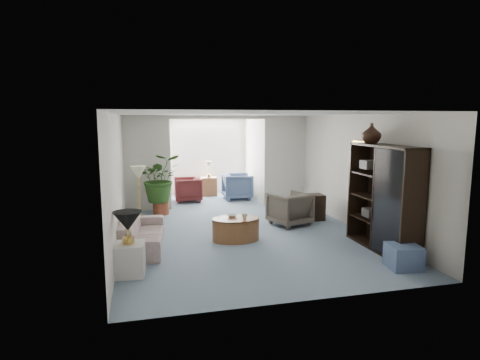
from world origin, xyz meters
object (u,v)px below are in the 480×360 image
object	(u,v)px
floor_lamp	(139,172)
coffee_table	(236,229)
side_table_dark	(312,207)
end_table	(129,259)
cabinet_urn	(371,133)
coffee_cup	(244,216)
sunroom_table	(209,186)
ottoman	(404,257)
sofa	(142,233)
sunroom_chair_blue	(237,186)
sunroom_chair_maroon	(188,189)
plant_pot	(161,208)
wingback_chair	(289,209)
framed_picture	(361,153)
coffee_bowl	(232,216)
table_lamp	(128,221)
entertainment_cabinet	(384,198)

from	to	relation	value
floor_lamp	coffee_table	world-z (taller)	floor_lamp
floor_lamp	side_table_dark	xyz separation A→B (m)	(4.02, -0.20, -0.94)
end_table	cabinet_urn	xyz separation A→B (m)	(4.51, 0.68, 1.88)
coffee_cup	end_table	bearing A→B (deg)	-149.52
cabinet_urn	sunroom_table	bearing A→B (deg)	111.98
cabinet_urn	ottoman	xyz separation A→B (m)	(-0.21, -1.45, -1.94)
coffee_cup	ottoman	xyz separation A→B (m)	(2.14, -2.04, -0.31)
end_table	coffee_cup	world-z (taller)	coffee_cup
sofa	sunroom_chair_blue	distance (m)	4.99
side_table_dark	sunroom_chair_maroon	world-z (taller)	sunroom_chair_maroon
cabinet_urn	sunroom_table	world-z (taller)	cabinet_urn
sunroom_chair_blue	ottoman	bearing A→B (deg)	-166.27
end_table	sunroom_chair_maroon	size ratio (longest dim) A/B	0.65
plant_pot	sunroom_chair_maroon	xyz separation A→B (m)	(0.85, 1.45, 0.19)
wingback_chair	ottoman	xyz separation A→B (m)	(0.82, -3.01, -0.18)
framed_picture	coffee_cup	world-z (taller)	framed_picture
coffee_cup	wingback_chair	xyz separation A→B (m)	(1.32, 0.97, -0.13)
sofa	wingback_chair	size ratio (longest dim) A/B	2.34
coffee_bowl	plant_pot	world-z (taller)	coffee_bowl
ottoman	plant_pot	xyz separation A→B (m)	(-3.62, 4.77, -0.03)
end_table	cabinet_urn	bearing A→B (deg)	8.61
wingback_chair	sunroom_chair_maroon	world-z (taller)	wingback_chair
wingback_chair	sofa	bearing A→B (deg)	-3.49
sofa	sunroom_chair_blue	size ratio (longest dim) A/B	2.27
wingback_chair	sunroom_chair_maroon	bearing A→B (deg)	-77.51
side_table_dark	sunroom_chair_blue	world-z (taller)	sunroom_chair_blue
plant_pot	floor_lamp	bearing A→B (deg)	-112.10
coffee_cup	plant_pot	distance (m)	3.13
wingback_chair	sunroom_chair_blue	world-z (taller)	sunroom_chair_blue
sunroom_chair_blue	table_lamp	bearing A→B (deg)	153.16
table_lamp	cabinet_urn	xyz separation A→B (m)	(4.51, 0.68, 1.27)
coffee_cup	cabinet_urn	bearing A→B (deg)	-14.16
framed_picture	floor_lamp	xyz separation A→B (m)	(-4.58, 1.34, -0.45)
coffee_bowl	side_table_dark	world-z (taller)	side_table_dark
framed_picture	side_table_dark	bearing A→B (deg)	116.20
table_lamp	side_table_dark	bearing A→B (deg)	31.32
sunroom_chair_blue	cabinet_urn	bearing A→B (deg)	-160.58
cabinet_urn	sunroom_chair_blue	world-z (taller)	cabinet_urn
framed_picture	coffee_bowl	world-z (taller)	framed_picture
end_table	wingback_chair	distance (m)	4.15
sofa	table_lamp	world-z (taller)	table_lamp
plant_pot	coffee_cup	bearing A→B (deg)	-61.45
sofa	sunroom_chair_maroon	world-z (taller)	sunroom_chair_maroon
sofa	end_table	distance (m)	1.37
floor_lamp	sunroom_chair_maroon	world-z (taller)	floor_lamp
wingback_chair	side_table_dark	bearing A→B (deg)	-175.55
coffee_table	plant_pot	xyz separation A→B (m)	(-1.34, 2.63, -0.07)
plant_pot	sunroom_chair_maroon	world-z (taller)	sunroom_chair_maroon
entertainment_cabinet	framed_picture	bearing A→B (deg)	79.35
sofa	cabinet_urn	bearing A→B (deg)	-94.02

